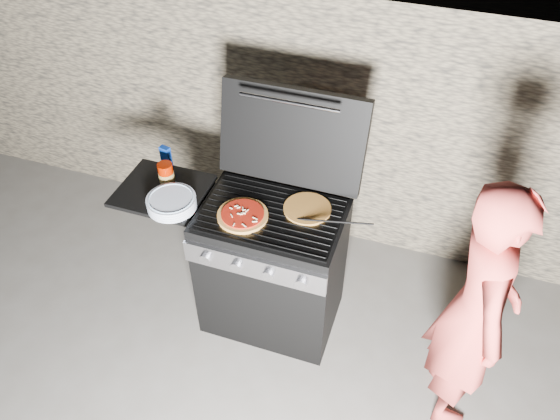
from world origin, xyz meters
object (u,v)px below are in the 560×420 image
(gas_grill, at_px, (234,258))
(person, at_px, (475,311))
(pizza_topped, at_px, (243,215))
(sauce_jar, at_px, (166,174))

(gas_grill, xyz_separation_m, person, (1.38, -0.22, 0.33))
(pizza_topped, height_order, sauce_jar, sauce_jar)
(pizza_topped, xyz_separation_m, sauce_jar, (-0.53, 0.14, 0.04))
(person, bearing_deg, gas_grill, 68.29)
(person, bearing_deg, pizza_topped, 70.89)
(pizza_topped, bearing_deg, gas_grill, 145.60)
(gas_grill, relative_size, sauce_jar, 9.88)
(sauce_jar, bearing_deg, pizza_topped, -14.60)
(gas_grill, bearing_deg, sauce_jar, 171.66)
(sauce_jar, bearing_deg, gas_grill, -8.34)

